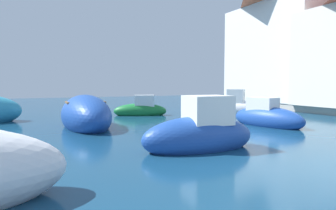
{
  "coord_description": "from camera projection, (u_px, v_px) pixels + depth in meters",
  "views": [
    {
      "loc": [
        -7.01,
        -3.95,
        2.01
      ],
      "look_at": [
        -0.29,
        10.57,
        0.85
      ],
      "focal_mm": 32.57,
      "sensor_mm": 36.0,
      "label": 1
    }
  ],
  "objects": [
    {
      "name": "waterfront_building_annex",
      "position": [
        286.0,
        47.0,
        25.77
      ],
      "size": [
        6.5,
        9.54,
        9.05
      ],
      "color": "white",
      "rests_on": "quay_promenade"
    },
    {
      "name": "moored_boat_2",
      "position": [
        200.0,
        133.0,
        9.22
      ],
      "size": [
        3.69,
        1.6,
        1.92
      ],
      "rotation": [
        0.0,
        0.0,
        3.1
      ],
      "color": "#1E479E",
      "rests_on": "ground"
    },
    {
      "name": "moored_boat_3",
      "position": [
        239.0,
        107.0,
        19.88
      ],
      "size": [
        3.2,
        3.33,
        1.86
      ],
      "rotation": [
        0.0,
        0.0,
        5.45
      ],
      "color": "white",
      "rests_on": "ground"
    },
    {
      "name": "moored_boat_7",
      "position": [
        267.0,
        117.0,
        14.29
      ],
      "size": [
        2.01,
        3.89,
        1.59
      ],
      "rotation": [
        0.0,
        0.0,
        4.91
      ],
      "color": "#1E479E",
      "rests_on": "ground"
    },
    {
      "name": "moored_boat_6",
      "position": [
        141.0,
        110.0,
        18.93
      ],
      "size": [
        3.45,
        2.09,
        1.47
      ],
      "rotation": [
        0.0,
        0.0,
        2.8
      ],
      "color": "#197233",
      "rests_on": "ground"
    },
    {
      "name": "moored_boat_0",
      "position": [
        86.0,
        115.0,
        13.9
      ],
      "size": [
        2.16,
        5.09,
        1.9
      ],
      "rotation": [
        0.0,
        0.0,
        4.7
      ],
      "color": "#1E479E",
      "rests_on": "ground"
    }
  ]
}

